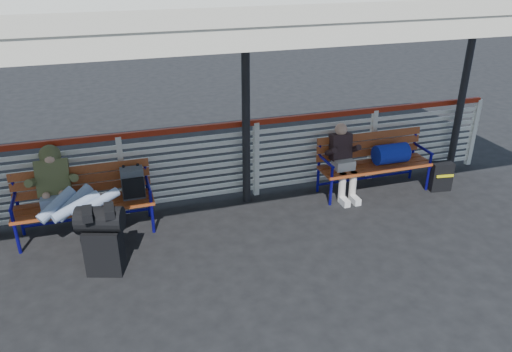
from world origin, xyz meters
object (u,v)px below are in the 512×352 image
object	(u,v)px
traveler_man	(70,197)
suitcase_side	(441,176)
bench_left	(97,192)
bench_right	(381,156)
luggage_stack	(103,238)
companion_person	(343,160)

from	to	relation	value
traveler_man	suitcase_side	bearing A→B (deg)	0.11
traveler_man	suitcase_side	world-z (taller)	traveler_man
suitcase_side	bench_left	bearing A→B (deg)	-175.71
bench_left	bench_right	size ratio (longest dim) A/B	1.00
luggage_stack	traveler_man	distance (m)	0.81
luggage_stack	suitcase_side	distance (m)	5.26
bench_left	traveler_man	size ratio (longest dim) A/B	1.10
bench_left	companion_person	xyz separation A→B (m)	(3.63, -0.04, 0.01)
bench_right	suitcase_side	distance (m)	1.05
bench_right	luggage_stack	bearing A→B (deg)	-166.69
traveler_man	companion_person	xyz separation A→B (m)	(3.95, 0.31, -0.13)
bench_right	traveler_man	distance (m)	4.62
traveler_man	bench_left	bearing A→B (deg)	47.81
luggage_stack	bench_right	size ratio (longest dim) A/B	0.49
bench_left	suitcase_side	world-z (taller)	bench_left
companion_person	suitcase_side	bearing A→B (deg)	-10.54
traveler_man	companion_person	distance (m)	3.97
luggage_stack	bench_right	xyz separation A→B (m)	(4.27, 1.01, 0.10)
luggage_stack	suitcase_side	xyz separation A→B (m)	(5.21, 0.70, -0.24)
traveler_man	bench_right	bearing A→B (deg)	4.01
bench_left	suitcase_side	bearing A→B (deg)	-3.70
bench_right	suitcase_side	xyz separation A→B (m)	(0.94, -0.31, -0.35)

